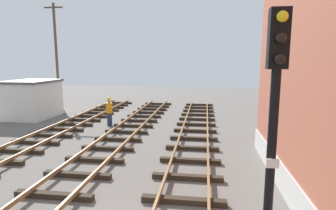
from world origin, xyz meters
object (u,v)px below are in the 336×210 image
object	(u,v)px
control_hut	(33,99)
track_worker_foreground	(109,112)
signal_mast	(274,110)
utility_pole_far	(56,53)

from	to	relation	value
control_hut	track_worker_foreground	world-z (taller)	control_hut
signal_mast	track_worker_foreground	world-z (taller)	signal_mast
track_worker_foreground	signal_mast	bearing A→B (deg)	-56.46
signal_mast	control_hut	bearing A→B (deg)	137.08
signal_mast	utility_pole_far	bearing A→B (deg)	128.77
utility_pole_far	control_hut	bearing A→B (deg)	-76.56
track_worker_foreground	utility_pole_far	bearing A→B (deg)	134.93
control_hut	utility_pole_far	xyz separation A→B (m)	(-1.50, 6.27, 3.55)
control_hut	track_worker_foreground	distance (m)	6.82
utility_pole_far	track_worker_foreground	bearing A→B (deg)	-45.07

